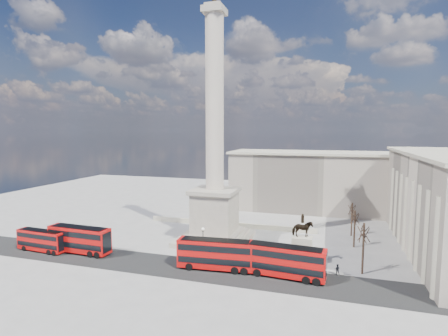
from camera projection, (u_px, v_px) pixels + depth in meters
name	position (u px, v px, depth m)	size (l,w,h in m)	color
ground	(207.00, 248.00, 67.00)	(180.00, 180.00, 0.00)	#989590
asphalt_road	(215.00, 272.00, 56.04)	(120.00, 9.00, 0.01)	#252525
nelsons_column	(215.00, 178.00, 70.37)	(14.00, 14.00, 49.85)	#A69C8A
balustrade_wall	(230.00, 224.00, 82.16)	(40.00, 0.60, 1.10)	#BAB39A
building_northeast	(321.00, 181.00, 98.33)	(51.00, 17.00, 16.60)	beige
red_bus_a	(80.00, 239.00, 64.26)	(12.30, 3.30, 4.95)	#C10B09
red_bus_b	(216.00, 254.00, 56.63)	(12.47, 3.87, 4.98)	#C10B09
red_bus_c	(286.00, 261.00, 53.56)	(12.46, 3.80, 4.98)	#C10B09
red_bus_e	(42.00, 240.00, 65.22)	(10.09, 2.90, 4.05)	#C10B09
victorian_lamp	(203.00, 241.00, 60.42)	(0.51, 0.51, 5.89)	black
equestrian_statue	(302.00, 246.00, 59.34)	(4.15, 3.11, 8.61)	#BAB39A
bare_tree_near	(364.00, 232.00, 54.47)	(1.97, 1.97, 8.63)	#332319
bare_tree_mid	(355.00, 217.00, 67.14)	(2.00, 2.00, 7.60)	#332319
bare_tree_far	(352.00, 209.00, 74.42)	(1.86, 1.86, 7.59)	#332319
pedestrian_walking	(316.00, 267.00, 55.51)	(0.69, 0.45, 1.88)	black
pedestrian_standing	(337.00, 269.00, 54.79)	(0.83, 0.65, 1.71)	black
pedestrian_crossing	(300.00, 254.00, 61.52)	(1.11, 0.46, 1.89)	black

